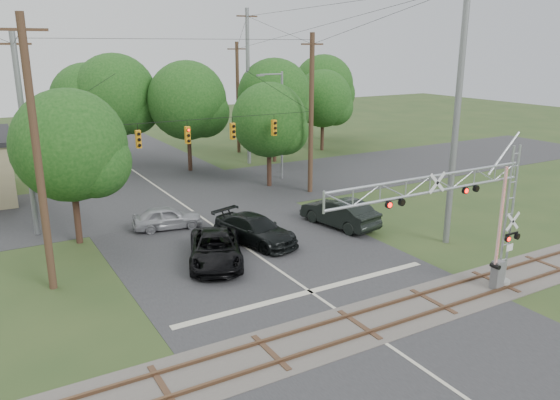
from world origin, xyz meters
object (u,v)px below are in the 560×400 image
pickup_black (216,249)px  crossing_gantry (463,211)px  sedan_silver (167,217)px  streetlight (280,120)px  traffic_signal_span (201,125)px  car_dark (255,230)px

pickup_black → crossing_gantry: bearing=-29.3°
sedan_silver → streetlight: streetlight is taller
sedan_silver → streetlight: size_ratio=0.47×
pickup_black → sedan_silver: size_ratio=1.36×
sedan_silver → streetlight: (12.24, 7.56, 4.14)m
traffic_signal_span → pickup_black: 10.94m
car_dark → sedan_silver: 5.93m
car_dark → streetlight: size_ratio=0.62×
sedan_silver → traffic_signal_span: bearing=-41.7°
pickup_black → sedan_silver: (-0.32, 6.44, -0.08)m
traffic_signal_span → sedan_silver: traffic_signal_span is taller
pickup_black → sedan_silver: bearing=115.2°
traffic_signal_span → car_dark: 9.10m
streetlight → car_dark: bearing=-125.4°
crossing_gantry → traffic_signal_span: 18.85m
sedan_silver → streetlight: bearing=-48.7°
sedan_silver → car_dark: bearing=-135.5°
pickup_black → sedan_silver: pickup_black is taller
streetlight → crossing_gantry: bearing=-101.6°
streetlight → traffic_signal_span: bearing=-151.5°
car_dark → sedan_silver: car_dark is taller
crossing_gantry → traffic_signal_span: size_ratio=0.54×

